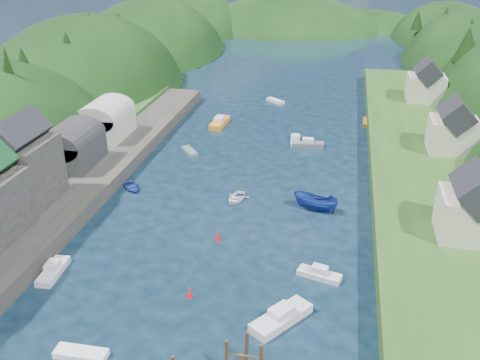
# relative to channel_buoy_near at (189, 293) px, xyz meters

# --- Properties ---
(ground) EXTENTS (600.00, 600.00, 0.00)m
(ground) POSITION_rel_channel_buoy_near_xyz_m (1.29, 41.54, -0.48)
(ground) COLOR black
(ground) RESTS_ON ground
(hillside_left) EXTENTS (44.00, 245.56, 52.00)m
(hillside_left) POSITION_rel_channel_buoy_near_xyz_m (-43.71, 66.54, -8.51)
(hillside_left) COLOR black
(hillside_left) RESTS_ON ground
(far_hills) EXTENTS (103.00, 68.00, 44.00)m
(far_hills) POSITION_rel_channel_buoy_near_xyz_m (2.50, 165.54, -11.28)
(far_hills) COLOR black
(far_hills) RESTS_ON ground
(hill_trees) EXTENTS (90.36, 149.37, 12.54)m
(hill_trees) POSITION_rel_channel_buoy_near_xyz_m (1.90, 56.50, 10.68)
(hill_trees) COLOR black
(hill_trees) RESTS_ON ground
(quay_left) EXTENTS (12.00, 110.00, 2.00)m
(quay_left) POSITION_rel_channel_buoy_near_xyz_m (-22.71, 11.54, 0.52)
(quay_left) COLOR #2D2B28
(quay_left) RESTS_ON ground
(boat_sheds) EXTENTS (7.00, 21.00, 7.50)m
(boat_sheds) POSITION_rel_channel_buoy_near_xyz_m (-24.71, 30.54, 4.79)
(boat_sheds) COLOR #2D2D30
(boat_sheds) RESTS_ON quay_left
(terrace_right) EXTENTS (16.00, 120.00, 2.40)m
(terrace_right) POSITION_rel_channel_buoy_near_xyz_m (26.29, 31.54, 0.72)
(terrace_right) COLOR #234719
(terrace_right) RESTS_ON ground
(right_bank_cottages) EXTENTS (9.00, 59.24, 8.41)m
(right_bank_cottages) POSITION_rel_channel_buoy_near_xyz_m (29.29, 39.87, 5.36)
(right_bank_cottages) COLOR beige
(right_bank_cottages) RESTS_ON terrace_right
(channel_buoy_near) EXTENTS (0.70, 0.70, 1.10)m
(channel_buoy_near) POSITION_rel_channel_buoy_near_xyz_m (0.00, 0.00, 0.00)
(channel_buoy_near) COLOR red
(channel_buoy_near) RESTS_ON ground
(channel_buoy_far) EXTENTS (0.70, 0.70, 1.10)m
(channel_buoy_far) POSITION_rel_channel_buoy_near_xyz_m (0.29, 11.07, 0.00)
(channel_buoy_far) COLOR red
(channel_buoy_far) RESTS_ON ground
(moored_boats) EXTENTS (36.27, 93.62, 2.32)m
(moored_boats) POSITION_rel_channel_buoy_near_xyz_m (0.73, 14.86, 0.15)
(moored_boats) COLOR silver
(moored_boats) RESTS_ON ground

